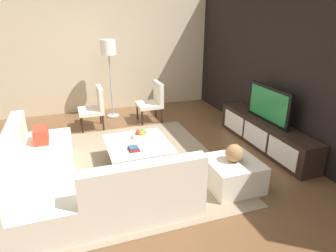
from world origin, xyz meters
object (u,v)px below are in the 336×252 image
object	(u,v)px
accent_chair_far	(153,100)
decorative_ball	(234,153)
sectional_couch	(73,180)
coffee_table	(138,153)
television	(269,104)
media_console	(265,134)
accent_chair_near	(95,105)
fruit_bowl	(141,135)
book_stack	(134,148)
floor_lamp	(109,52)
ottoman	(232,174)

from	to	relation	value
accent_chair_far	decorative_ball	distance (m)	2.90
sectional_couch	coffee_table	distance (m)	1.18
sectional_couch	television	bearing A→B (deg)	98.73
decorative_ball	media_console	bearing A→B (deg)	127.68
accent_chair_near	fruit_bowl	size ratio (longest dim) A/B	3.11
media_console	fruit_bowl	xyz separation A→B (m)	(-0.28, -2.20, 0.19)
accent_chair_far	book_stack	distance (m)	2.26
coffee_table	book_stack	world-z (taller)	book_stack
book_stack	accent_chair_far	bearing A→B (deg)	156.12
media_console	accent_chair_near	xyz separation A→B (m)	(-1.94, -2.74, 0.24)
book_stack	sectional_couch	bearing A→B (deg)	-66.34
media_console	sectional_couch	world-z (taller)	sectional_couch
fruit_bowl	television	bearing A→B (deg)	82.70
accent_chair_far	book_stack	xyz separation A→B (m)	(2.07, -0.92, -0.09)
media_console	book_stack	world-z (taller)	media_console
television	accent_chair_far	size ratio (longest dim) A/B	1.24
media_console	floor_lamp	distance (m)	3.65
floor_lamp	fruit_bowl	world-z (taller)	floor_lamp
sectional_couch	coffee_table	world-z (taller)	sectional_couch
sectional_couch	fruit_bowl	size ratio (longest dim) A/B	8.77
media_console	fruit_bowl	world-z (taller)	fruit_bowl
floor_lamp	book_stack	distance (m)	2.88
ottoman	fruit_bowl	xyz separation A→B (m)	(-1.22, -0.98, 0.24)
media_console	book_stack	bearing A→B (deg)	-87.27
media_console	book_stack	xyz separation A→B (m)	(0.12, -2.41, 0.15)
accent_chair_near	accent_chair_far	world-z (taller)	same
accent_chair_far	ottoman	bearing A→B (deg)	6.50
decorative_ball	television	bearing A→B (deg)	127.67
sectional_couch	decorative_ball	size ratio (longest dim) A/B	10.07
fruit_bowl	decorative_ball	size ratio (longest dim) A/B	1.15
ottoman	accent_chair_far	distance (m)	2.92
television	fruit_bowl	distance (m)	2.25
accent_chair_near	book_stack	distance (m)	2.09
media_console	television	world-z (taller)	television
television	floor_lamp	world-z (taller)	floor_lamp
sectional_couch	accent_chair_far	distance (m)	3.06
ottoman	book_stack	bearing A→B (deg)	-124.47
sectional_couch	ottoman	size ratio (longest dim) A/B	3.51
accent_chair_near	floor_lamp	xyz separation A→B (m)	(-0.61, 0.44, 0.98)
book_stack	media_console	bearing A→B (deg)	92.73
television	media_console	bearing A→B (deg)	-90.00
media_console	accent_chair_near	world-z (taller)	accent_chair_near
sectional_couch	accent_chair_far	size ratio (longest dim) A/B	2.82
ottoman	fruit_bowl	size ratio (longest dim) A/B	2.50
fruit_bowl	accent_chair_near	bearing A→B (deg)	-161.81
media_console	sectional_couch	bearing A→B (deg)	-81.27
decorative_ball	accent_chair_near	bearing A→B (deg)	-152.04
decorative_ball	book_stack	xyz separation A→B (m)	(-0.82, -1.20, -0.12)
sectional_couch	decorative_ball	xyz separation A→B (m)	(0.43, 2.10, 0.24)
accent_chair_near	decorative_ball	size ratio (longest dim) A/B	3.57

